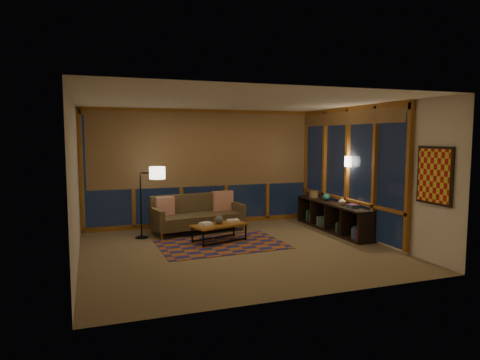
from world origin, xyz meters
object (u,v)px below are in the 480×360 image
object	(u,v)px
floor_lamp	(141,202)
sofa	(198,214)
coffee_table	(219,233)
bookshelf	(332,217)

from	to	relation	value
floor_lamp	sofa	bearing A→B (deg)	16.03
sofa	coffee_table	world-z (taller)	sofa
sofa	floor_lamp	world-z (taller)	floor_lamp
coffee_table	floor_lamp	xyz separation A→B (m)	(-1.41, 0.87, 0.55)
sofa	coffee_table	bearing A→B (deg)	-88.86
sofa	floor_lamp	size ratio (longest dim) A/B	1.33
bookshelf	coffee_table	bearing A→B (deg)	-176.92
bookshelf	floor_lamp	bearing A→B (deg)	169.79
coffee_table	floor_lamp	distance (m)	1.74
coffee_table	bookshelf	distance (m)	2.65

